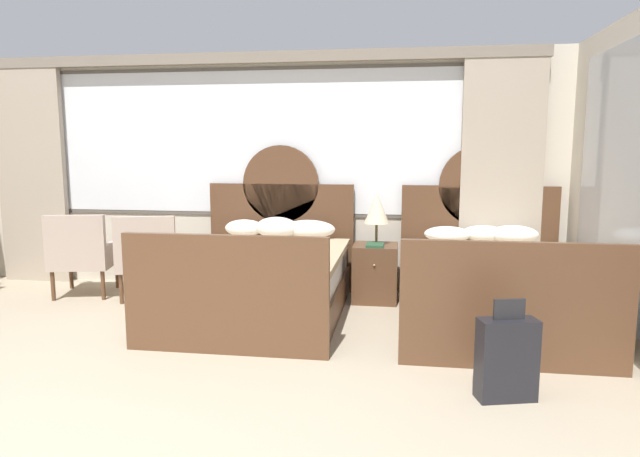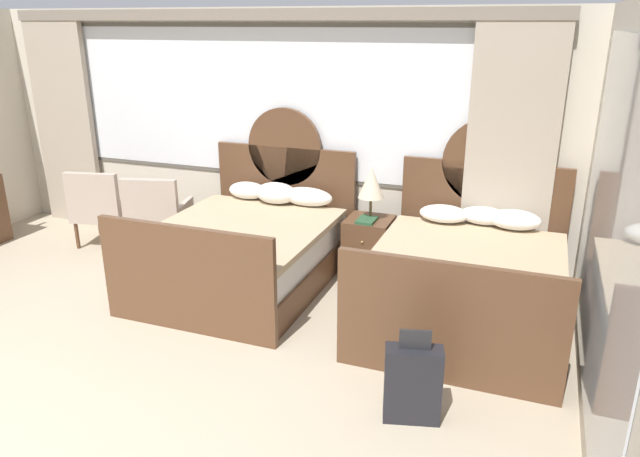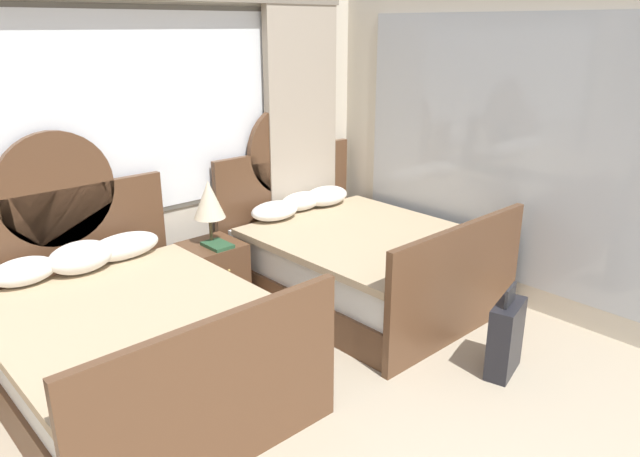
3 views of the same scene
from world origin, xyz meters
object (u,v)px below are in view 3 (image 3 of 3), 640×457
at_px(bed_near_window, 128,341).
at_px(suitcase_on_floor, 505,338).
at_px(bed_near_mirror, 356,258).
at_px(nightstand_between_beds, 214,276).
at_px(table_lamp_on_nightstand, 209,200).
at_px(book_on_nightstand, 217,245).

bearing_deg(bed_near_window, suitcase_on_floor, -38.01).
relative_size(bed_near_mirror, nightstand_between_beds, 3.53).
distance_m(table_lamp_on_nightstand, suitcase_on_floor, 2.58).
bearing_deg(bed_near_mirror, bed_near_window, 179.96).
height_order(nightstand_between_beds, suitcase_on_floor, suitcase_on_floor).
bearing_deg(bed_near_mirror, book_on_nightstand, 152.76).
bearing_deg(book_on_nightstand, suitcase_on_floor, -66.04).
bearing_deg(bed_near_window, nightstand_between_beds, 30.98).
relative_size(table_lamp_on_nightstand, book_on_nightstand, 2.13).
bearing_deg(table_lamp_on_nightstand, nightstand_between_beds, -122.39).
distance_m(bed_near_mirror, nightstand_between_beds, 1.28).
distance_m(bed_near_mirror, suitcase_on_floor, 1.62).
bearing_deg(table_lamp_on_nightstand, bed_near_window, -148.78).
bearing_deg(nightstand_between_beds, suitcase_on_floor, -66.96).
bearing_deg(bed_near_mirror, suitcase_on_floor, -94.70).
bearing_deg(book_on_nightstand, bed_near_window, -152.72).
bearing_deg(table_lamp_on_nightstand, bed_near_mirror, -31.53).
xyz_separation_m(book_on_nightstand, suitcase_on_floor, (0.97, -2.18, -0.35)).
relative_size(book_on_nightstand, suitcase_on_floor, 0.38).
distance_m(nightstand_between_beds, suitcase_on_floor, 2.47).
bearing_deg(table_lamp_on_nightstand, suitcase_on_floor, -67.18).
height_order(table_lamp_on_nightstand, suitcase_on_floor, table_lamp_on_nightstand).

